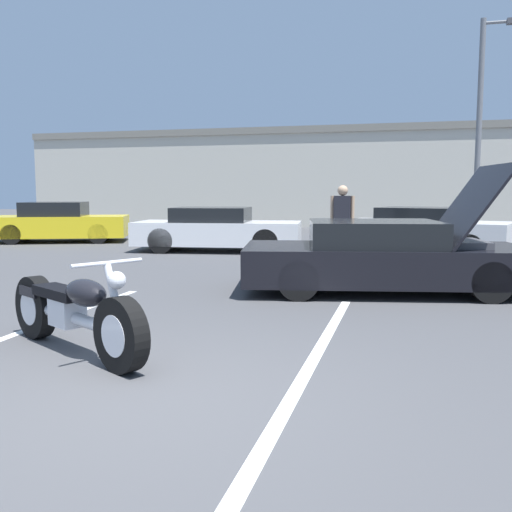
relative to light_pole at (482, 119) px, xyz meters
The scene contains 11 objects.
ground_plane 17.02m from the light_pole, 104.52° to the right, with size 80.00×80.00×0.00m, color #474749.
parking_stripe_foreground 16.47m from the light_pole, 113.54° to the right, with size 0.12×5.99×0.01m, color white.
parking_stripe_middle 15.48m from the light_pole, 101.66° to the right, with size 0.12×5.99×0.01m, color white.
far_building 8.23m from the light_pole, 120.95° to the left, with size 32.00×4.20×4.40m.
light_pole is the anchor object (origin of this frame).
motorcycle 16.28m from the light_pole, 109.61° to the right, with size 2.14×1.32×0.97m.
show_car_hood_open 11.43m from the light_pole, 103.33° to the right, with size 4.70×2.74×2.00m.
parked_car_mid_left_row 9.56m from the light_pole, 142.27° to the right, with size 4.53×2.28×1.16m.
parked_car_left_row 13.83m from the light_pole, 162.26° to the right, with size 4.46×3.18×1.25m.
parked_car_mid_right_row 6.08m from the light_pole, 110.75° to the right, with size 4.40×2.83×1.18m.
spectator_near_motorcycle 8.69m from the light_pole, 115.83° to the right, with size 0.52×0.23×1.72m.
Camera 1 is at (1.96, -3.77, 1.59)m, focal length 40.00 mm.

